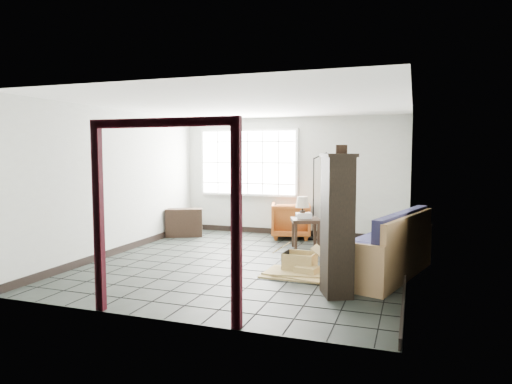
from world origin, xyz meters
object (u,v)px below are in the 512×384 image
at_px(side_table, 306,224).
at_px(armchair, 291,218).
at_px(tall_shelf, 337,224).
at_px(futon_sofa, 387,253).

bearing_deg(side_table, armchair, 118.80).
xyz_separation_m(armchair, tall_shelf, (1.57, -3.65, 0.51)).
bearing_deg(tall_shelf, side_table, 87.11).
relative_size(futon_sofa, side_table, 3.44).
height_order(futon_sofa, armchair, futon_sofa).
xyz_separation_m(futon_sofa, armchair, (-2.13, 2.49, 0.07)).
relative_size(futon_sofa, armchair, 2.81).
relative_size(armchair, tall_shelf, 0.46).
distance_m(futon_sofa, side_table, 2.15).
bearing_deg(futon_sofa, side_table, 153.22).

